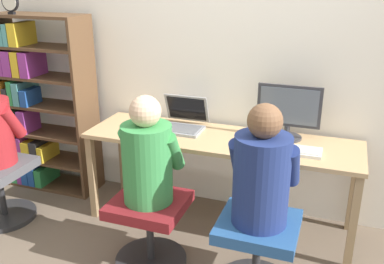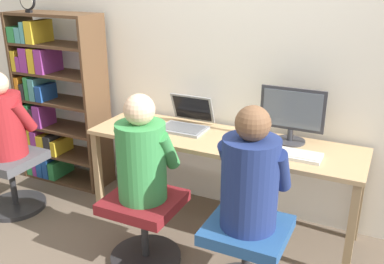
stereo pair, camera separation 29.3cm
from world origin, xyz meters
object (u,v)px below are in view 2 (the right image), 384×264
at_px(keyboard, 286,153).
at_px(desk_clock, 27,1).
at_px(person_near_shelf, 3,120).
at_px(office_chair_side, 12,176).
at_px(desktop_monitor, 292,116).
at_px(person_at_laptop, 142,155).
at_px(bookshelf, 50,103).
at_px(office_chair_right, 144,223).
at_px(laptop, 186,122).
at_px(office_chair_left, 246,253).
at_px(person_at_monitor, 250,176).

height_order(keyboard, desk_clock, desk_clock).
bearing_deg(person_near_shelf, office_chair_side, -90.00).
xyz_separation_m(desktop_monitor, person_near_shelf, (-2.05, -0.65, -0.14)).
bearing_deg(person_near_shelf, person_at_laptop, -4.92).
bearing_deg(person_near_shelf, bookshelf, 97.60).
distance_m(office_chair_right, office_chair_side, 1.32).
relative_size(laptop, bookshelf, 0.23).
bearing_deg(office_chair_side, laptop, 25.15).
relative_size(office_chair_left, bookshelf, 0.31).
height_order(office_chair_right, person_near_shelf, person_near_shelf).
distance_m(desktop_monitor, office_chair_left, 0.99).
height_order(keyboard, person_near_shelf, person_near_shelf).
bearing_deg(desktop_monitor, office_chair_side, -162.19).
bearing_deg(keyboard, office_chair_right, -144.84).
height_order(office_chair_left, bookshelf, bookshelf).
xyz_separation_m(bookshelf, office_chair_side, (0.08, -0.59, -0.45)).
xyz_separation_m(laptop, person_near_shelf, (-1.27, -0.59, 0.00)).
height_order(desktop_monitor, person_at_laptop, person_at_laptop).
xyz_separation_m(desktop_monitor, desk_clock, (-2.16, -0.15, 0.70)).
height_order(person_at_laptop, office_chair_side, person_at_laptop).
xyz_separation_m(person_at_monitor, desk_clock, (-2.13, 0.63, 0.82)).
height_order(desktop_monitor, person_near_shelf, person_near_shelf).
bearing_deg(office_chair_side, keyboard, 11.52).
bearing_deg(desk_clock, keyboard, -2.22).
xyz_separation_m(desktop_monitor, person_at_laptop, (-0.73, -0.77, -0.13)).
bearing_deg(bookshelf, office_chair_side, -82.46).
distance_m(bookshelf, office_chair_side, 0.74).
bearing_deg(laptop, person_near_shelf, -155.04).
relative_size(desktop_monitor, keyboard, 0.97).
bearing_deg(person_near_shelf, keyboard, 11.39).
xyz_separation_m(desktop_monitor, office_chair_right, (-0.73, -0.77, -0.61)).
bearing_deg(person_at_laptop, desk_clock, 156.61).
height_order(desktop_monitor, desk_clock, desk_clock).
height_order(desk_clock, office_chair_side, desk_clock).
relative_size(desktop_monitor, laptop, 1.30).
bearing_deg(desk_clock, person_at_laptop, -23.39).
bearing_deg(laptop, office_chair_side, -154.85).
distance_m(bookshelf, person_near_shelf, 0.59).
xyz_separation_m(person_at_monitor, person_at_laptop, (-0.70, 0.01, -0.01)).
bearing_deg(keyboard, bookshelf, 175.59).
height_order(laptop, office_chair_right, laptop).
distance_m(office_chair_right, bookshelf, 1.62).
relative_size(bookshelf, person_near_shelf, 2.28).
relative_size(laptop, office_chair_side, 0.73).
relative_size(laptop, office_chair_right, 0.73).
bearing_deg(keyboard, desk_clock, 177.78).
bearing_deg(office_chair_side, person_near_shelf, 90.00).
relative_size(desktop_monitor, person_at_laptop, 0.65).
xyz_separation_m(keyboard, bookshelf, (-2.16, 0.17, 0.01)).
relative_size(person_at_monitor, person_near_shelf, 1.07).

